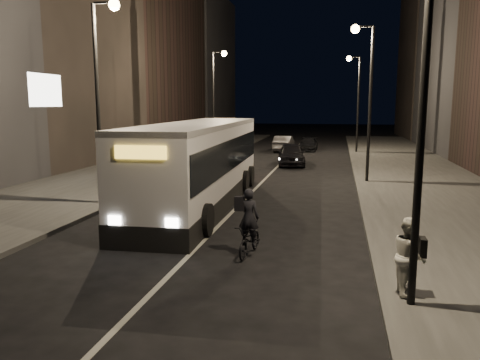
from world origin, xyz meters
The scene contains 15 objects.
ground centered at (0.00, 0.00, 0.00)m, with size 180.00×180.00×0.00m, color black.
sidewalk_right centered at (8.50, 14.00, 0.08)m, with size 7.00×70.00×0.16m, color #373734.
sidewalk_left centered at (-8.50, 14.00, 0.08)m, with size 7.00×70.00×0.16m, color #373734.
building_row_left centered at (-16.00, 28.50, 11.00)m, with size 8.00×61.00×22.00m, color black.
streetlight_right_near centered at (5.33, -4.00, 5.36)m, with size 1.20×0.44×8.12m.
streetlight_right_mid centered at (5.33, 12.00, 5.36)m, with size 1.20×0.44×8.12m.
streetlight_right_far centered at (5.33, 28.00, 5.36)m, with size 1.20×0.44×8.12m.
streetlight_left_near centered at (-5.33, 4.00, 5.36)m, with size 1.20×0.44×8.12m.
streetlight_left_far centered at (-5.33, 22.00, 5.36)m, with size 1.20×0.44×8.12m.
city_bus centered at (-1.60, 4.96, 1.89)m, with size 3.40×13.02×3.48m.
cyclist_on_bicycle centered at (1.67, -1.15, 0.65)m, with size 0.80×1.76×1.95m.
pedestrian_woman centered at (5.60, -3.44, 1.01)m, with size 0.82×0.64×1.70m, color silver.
car_near centered at (0.83, 19.06, 0.77)m, with size 1.83×4.54×1.55m, color black.
car_mid centered at (-0.80, 28.70, 0.71)m, with size 1.51×4.32×1.42m, color #313134.
car_far centered at (1.34, 29.85, 0.58)m, with size 1.64×4.03×1.17m, color black.
Camera 1 is at (4.02, -13.64, 4.22)m, focal length 35.00 mm.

